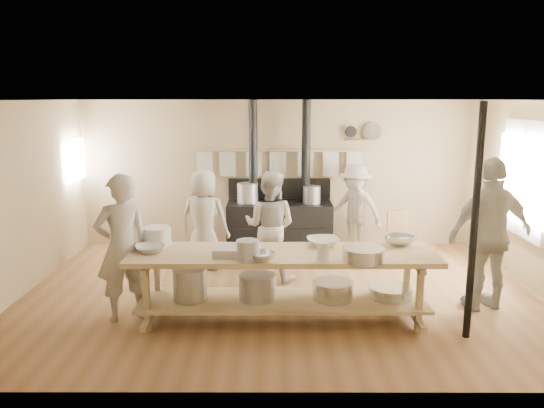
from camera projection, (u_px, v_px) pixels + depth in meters
The scene contains 24 objects.
ground at pixel (281, 293), 7.26m from camera, with size 7.00×7.00×0.00m, color brown.
room_shell at pixel (282, 176), 6.94m from camera, with size 7.00×7.00×7.00m.
window_right at pixel (524, 178), 7.55m from camera, with size 0.09×1.50×1.65m.
left_opening at pixel (75, 160), 8.92m from camera, with size 0.00×0.90×0.90m.
stove at pixel (279, 221), 9.24m from camera, with size 1.90×0.75×2.60m.
towel_rail at pixel (279, 160), 9.31m from camera, with size 3.00×0.04×0.47m.
back_wall_shelf at pixel (363, 134), 9.25m from camera, with size 0.63×0.14×0.32m.
prep_table at pixel (282, 279), 6.28m from camera, with size 3.60×0.90×0.85m.
support_post at pixel (474, 224), 5.68m from camera, with size 0.08×0.08×2.60m, color black.
cook_far_left at pixel (122, 247), 6.27m from camera, with size 0.65×0.43×1.78m, color beige.
cook_left at pixel (270, 226), 7.68m from camera, with size 0.78×0.61×1.61m, color beige.
cook_center at pixel (204, 220), 8.18m from camera, with size 0.77×0.50×1.57m, color beige.
cook_right at pixel (490, 234), 6.58m from camera, with size 1.13×0.47×1.93m, color beige.
cook_by_window at pixel (355, 209), 9.02m from camera, with size 0.99×0.57×1.54m, color beige.
chair at pixel (401, 245), 8.77m from camera, with size 0.45×0.45×0.80m.
bowl_white_a at pixel (151, 249), 6.21m from camera, with size 0.35×0.35×0.09m, color silver.
bowl_steel_a at pixel (262, 257), 5.88m from camera, with size 0.30×0.30×0.10m, color silver.
bowl_white_b at pixel (323, 242), 6.48m from camera, with size 0.39×0.39×0.10m, color silver.
bowl_steel_b at pixel (400, 240), 6.52m from camera, with size 0.37×0.37×0.12m, color silver.
roasting_pan at pixel (232, 252), 6.07m from camera, with size 0.43×0.29×0.10m, color #B2B2B7.
mixing_bowl_large at pixel (363, 254), 5.87m from camera, with size 0.47×0.47×0.15m, color silver.
bucket_galv at pixel (248, 251), 5.87m from camera, with size 0.25×0.25×0.23m, color gray.
deep_bowl_enamel at pixel (156, 236), 6.52m from camera, with size 0.35×0.35×0.22m, color silver.
pitcher at pixel (323, 251), 5.87m from camera, with size 0.14×0.14×0.21m, color silver.
Camera 1 is at (-0.12, -6.88, 2.62)m, focal length 35.00 mm.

